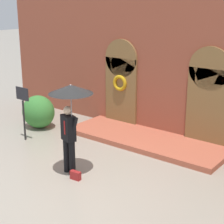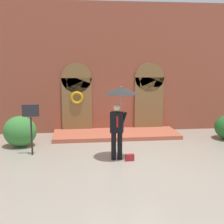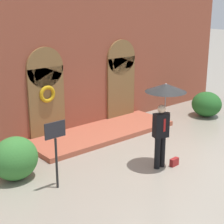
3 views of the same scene
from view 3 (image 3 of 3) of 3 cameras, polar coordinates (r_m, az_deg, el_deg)
name	(u,v)px [view 3 (image 3 of 3)]	position (r m, az deg, el deg)	size (l,w,h in m)	color
ground_plane	(169,164)	(10.82, 8.72, -7.83)	(80.00, 80.00, 0.00)	gray
building_facade	(82,53)	(13.04, -4.66, 8.93)	(14.00, 2.30, 5.60)	brown
person_with_umbrella	(164,100)	(9.99, 8.00, 1.78)	(1.10, 1.10, 2.36)	black
handbag	(174,162)	(10.69, 9.46, -7.53)	(0.28, 0.12, 0.22)	maroon
sign_post	(56,144)	(9.08, -8.58, -4.83)	(0.56, 0.06, 1.72)	black
shrub_left	(15,158)	(9.96, -14.56, -6.87)	(1.21, 1.04, 1.14)	#387A33
shrub_right	(207,104)	(15.17, 14.22, 1.16)	(1.12, 1.18, 0.98)	#235B23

